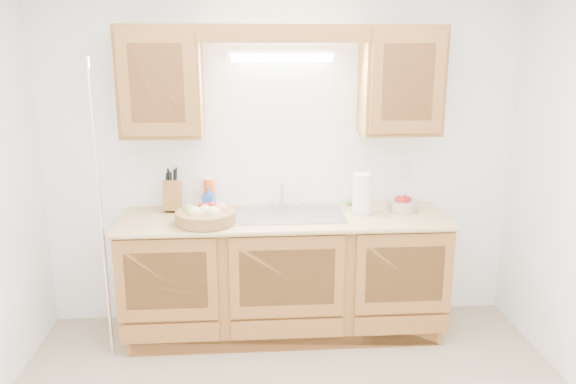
{
  "coord_description": "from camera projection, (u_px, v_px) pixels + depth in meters",
  "views": [
    {
      "loc": [
        -0.24,
        -2.59,
        2.06
      ],
      "look_at": [
        0.0,
        0.85,
        1.16
      ],
      "focal_mm": 35.0,
      "sensor_mm": 36.0,
      "label": 1
    }
  ],
  "objects": [
    {
      "name": "room",
      "position": [
        300.0,
        218.0,
        2.72
      ],
      "size": [
        3.52,
        3.5,
        2.5
      ],
      "color": "tan",
      "rests_on": "ground"
    },
    {
      "name": "base_cabinets",
      "position": [
        284.0,
        276.0,
        4.09
      ],
      "size": [
        2.2,
        0.6,
        0.86
      ],
      "primitive_type": "cube",
      "color": "#A0692F",
      "rests_on": "ground"
    },
    {
      "name": "countertop",
      "position": [
        284.0,
        219.0,
        3.96
      ],
      "size": [
        2.3,
        0.63,
        0.04
      ],
      "primitive_type": "cube",
      "color": "tan",
      "rests_on": "base_cabinets"
    },
    {
      "name": "upper_cabinet_left",
      "position": [
        161.0,
        82.0,
        3.81
      ],
      "size": [
        0.55,
        0.33,
        0.75
      ],
      "primitive_type": "cube",
      "color": "#A0692F",
      "rests_on": "room"
    },
    {
      "name": "upper_cabinet_right",
      "position": [
        401.0,
        81.0,
        3.92
      ],
      "size": [
        0.55,
        0.33,
        0.75
      ],
      "primitive_type": "cube",
      "color": "#A0692F",
      "rests_on": "room"
    },
    {
      "name": "valance",
      "position": [
        284.0,
        33.0,
        3.65
      ],
      "size": [
        2.2,
        0.05,
        0.12
      ],
      "primitive_type": "cube",
      "color": "#A0692F",
      "rests_on": "room"
    },
    {
      "name": "fluorescent_fixture",
      "position": [
        282.0,
        55.0,
        3.9
      ],
      "size": [
        0.76,
        0.08,
        0.08
      ],
      "color": "white",
      "rests_on": "room"
    },
    {
      "name": "sink",
      "position": [
        284.0,
        225.0,
        3.99
      ],
      "size": [
        0.84,
        0.46,
        0.36
      ],
      "color": "#9E9EA3",
      "rests_on": "countertop"
    },
    {
      "name": "wire_shelf_pole",
      "position": [
        101.0,
        216.0,
        3.61
      ],
      "size": [
        0.03,
        0.03,
        2.0
      ],
      "primitive_type": "cylinder",
      "color": "silver",
      "rests_on": "ground"
    },
    {
      "name": "outlet_plate",
      "position": [
        406.0,
        170.0,
        4.25
      ],
      "size": [
        0.08,
        0.01,
        0.12
      ],
      "primitive_type": "cube",
      "color": "white",
      "rests_on": "room"
    },
    {
      "name": "fruit_basket",
      "position": [
        206.0,
        215.0,
        3.78
      ],
      "size": [
        0.53,
        0.53,
        0.13
      ],
      "rotation": [
        0.0,
        0.0,
        -0.39
      ],
      "color": "brown",
      "rests_on": "countertop"
    },
    {
      "name": "knife_block",
      "position": [
        172.0,
        195.0,
        4.07
      ],
      "size": [
        0.13,
        0.19,
        0.32
      ],
      "rotation": [
        0.0,
        0.0,
        -0.12
      ],
      "color": "#A0692F",
      "rests_on": "countertop"
    },
    {
      "name": "orange_canister",
      "position": [
        209.0,
        192.0,
        4.13
      ],
      "size": [
        0.09,
        0.09,
        0.23
      ],
      "rotation": [
        0.0,
        0.0,
        -0.21
      ],
      "color": "#F3560D",
      "rests_on": "countertop"
    },
    {
      "name": "soap_bottle",
      "position": [
        209.0,
        198.0,
        4.09
      ],
      "size": [
        0.1,
        0.1,
        0.17
      ],
      "primitive_type": "imported",
      "rotation": [
        0.0,
        0.0,
        -0.24
      ],
      "color": "blue",
      "rests_on": "countertop"
    },
    {
      "name": "sponge",
      "position": [
        353.0,
        204.0,
        4.24
      ],
      "size": [
        0.1,
        0.07,
        0.02
      ],
      "rotation": [
        0.0,
        0.0,
        -0.07
      ],
      "color": "#CC333F",
      "rests_on": "countertop"
    },
    {
      "name": "paper_towel",
      "position": [
        362.0,
        194.0,
        3.99
      ],
      "size": [
        0.16,
        0.16,
        0.34
      ],
      "rotation": [
        0.0,
        0.0,
        0.21
      ],
      "color": "silver",
      "rests_on": "countertop"
    },
    {
      "name": "apple_bowl",
      "position": [
        402.0,
        204.0,
        4.06
      ],
      "size": [
        0.25,
        0.25,
        0.12
      ],
      "rotation": [
        0.0,
        0.0,
        0.12
      ],
      "color": "silver",
      "rests_on": "countertop"
    }
  ]
}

